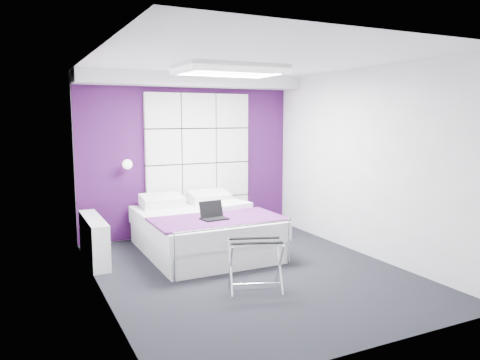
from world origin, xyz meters
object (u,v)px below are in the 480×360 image
object	(u,v)px
radiator	(94,239)
laptop	(213,215)
bed	(203,230)
nightstand	(156,206)
luggage_rack	(255,265)
wall_lamp	(127,164)

from	to	relation	value
radiator	laptop	distance (m)	1.64
radiator	bed	distance (m)	1.51
radiator	laptop	world-z (taller)	laptop
nightstand	luggage_rack	xyz separation A→B (m)	(0.39, -2.58, -0.26)
nightstand	laptop	distance (m)	1.50
wall_lamp	bed	world-z (taller)	wall_lamp
bed	wall_lamp	bearing A→B (deg)	131.60
luggage_rack	laptop	distance (m)	1.19
nightstand	luggage_rack	distance (m)	2.62
radiator	laptop	size ratio (longest dim) A/B	3.61
nightstand	luggage_rack	world-z (taller)	luggage_rack
wall_lamp	radiator	world-z (taller)	wall_lamp
bed	nightstand	world-z (taller)	bed
radiator	laptop	bearing A→B (deg)	-27.18
bed	laptop	bearing A→B (deg)	-97.50
nightstand	laptop	xyz separation A→B (m)	(0.35, -1.45, 0.11)
laptop	bed	bearing A→B (deg)	77.26
bed	radiator	bearing A→B (deg)	172.28
wall_lamp	bed	distance (m)	1.58
radiator	nightstand	size ratio (longest dim) A/B	2.72
radiator	nightstand	bearing A→B (deg)	33.84
wall_lamp	radiator	size ratio (longest dim) A/B	0.12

